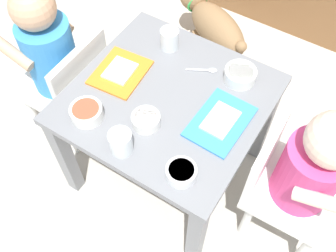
{
  "coord_description": "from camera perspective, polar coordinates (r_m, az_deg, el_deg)",
  "views": [
    {
      "loc": [
        0.39,
        -0.62,
        1.38
      ],
      "look_at": [
        0.0,
        0.0,
        0.29
      ],
      "focal_mm": 41.81,
      "sensor_mm": 36.0,
      "label": 1
    }
  ],
  "objects": [
    {
      "name": "ground_plane",
      "position": [
        1.56,
        0.0,
        -6.05
      ],
      "size": [
        7.0,
        7.0,
        0.0
      ],
      "primitive_type": "plane",
      "color": "#B2ADA3"
    },
    {
      "name": "dining_table",
      "position": [
        1.25,
        0.0,
        2.06
      ],
      "size": [
        0.58,
        0.56,
        0.45
      ],
      "color": "slate",
      "rests_on": "ground"
    },
    {
      "name": "seated_child_left",
      "position": [
        1.41,
        -16.54,
        10.03
      ],
      "size": [
        0.28,
        0.28,
        0.67
      ],
      "color": "white",
      "rests_on": "ground"
    },
    {
      "name": "seated_child_right",
      "position": [
        1.18,
        19.72,
        -5.84
      ],
      "size": [
        0.29,
        0.29,
        0.64
      ],
      "color": "white",
      "rests_on": "ground"
    },
    {
      "name": "dog",
      "position": [
        1.82,
        6.53,
        14.61
      ],
      "size": [
        0.44,
        0.3,
        0.29
      ],
      "color": "olive",
      "rests_on": "ground"
    },
    {
      "name": "food_tray_left",
      "position": [
        1.25,
        -7.06,
        7.75
      ],
      "size": [
        0.16,
        0.19,
        0.02
      ],
      "color": "orange",
      "rests_on": "dining_table"
    },
    {
      "name": "food_tray_right",
      "position": [
        1.13,
        7.57,
        0.57
      ],
      "size": [
        0.15,
        0.21,
        0.02
      ],
      "color": "#388CD8",
      "rests_on": "dining_table"
    },
    {
      "name": "water_cup_left",
      "position": [
        1.31,
        0.21,
        12.42
      ],
      "size": [
        0.06,
        0.06,
        0.07
      ],
      "color": "white",
      "rests_on": "dining_table"
    },
    {
      "name": "water_cup_right",
      "position": [
        1.06,
        -6.88,
        -2.5
      ],
      "size": [
        0.06,
        0.06,
        0.07
      ],
      "color": "white",
      "rests_on": "dining_table"
    },
    {
      "name": "veggie_bowl_near",
      "position": [
        1.11,
        -3.21,
        0.88
      ],
      "size": [
        0.08,
        0.08,
        0.04
      ],
      "color": "white",
      "rests_on": "dining_table"
    },
    {
      "name": "veggie_bowl_far",
      "position": [
        1.15,
        -11.79,
        1.96
      ],
      "size": [
        0.09,
        0.09,
        0.04
      ],
      "color": "white",
      "rests_on": "dining_table"
    },
    {
      "name": "cereal_bowl_left_side",
      "position": [
        1.02,
        1.94,
        -6.76
      ],
      "size": [
        0.08,
        0.08,
        0.04
      ],
      "color": "white",
      "rests_on": "dining_table"
    },
    {
      "name": "cereal_bowl_right_side",
      "position": [
        1.23,
        10.47,
        7.36
      ],
      "size": [
        0.1,
        0.1,
        0.04
      ],
      "color": "white",
      "rests_on": "dining_table"
    },
    {
      "name": "spoon_by_left_tray",
      "position": [
        1.26,
        5.38,
        8.13
      ],
      "size": [
        0.09,
        0.06,
        0.01
      ],
      "color": "silver",
      "rests_on": "dining_table"
    }
  ]
}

